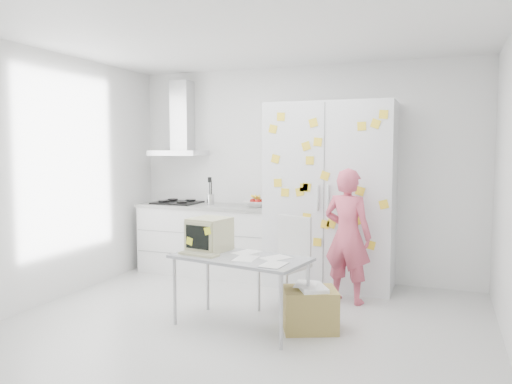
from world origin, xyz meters
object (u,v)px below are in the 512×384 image
(person, at_px, (347,236))
(cardboard_box, at_px, (310,309))
(chair, at_px, (288,257))
(desk, at_px, (220,244))

(person, relative_size, cardboard_box, 2.46)
(chair, distance_m, cardboard_box, 0.73)
(person, bearing_deg, cardboard_box, 94.34)
(desk, xyz_separation_m, chair, (0.49, 0.61, -0.21))
(chair, bearing_deg, person, 58.68)
(desk, distance_m, chair, 0.81)
(person, xyz_separation_m, desk, (-1.02, -1.05, 0.02))
(desk, xyz_separation_m, cardboard_box, (0.86, 0.09, -0.55))
(person, height_order, cardboard_box, person)
(chair, relative_size, cardboard_box, 1.62)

